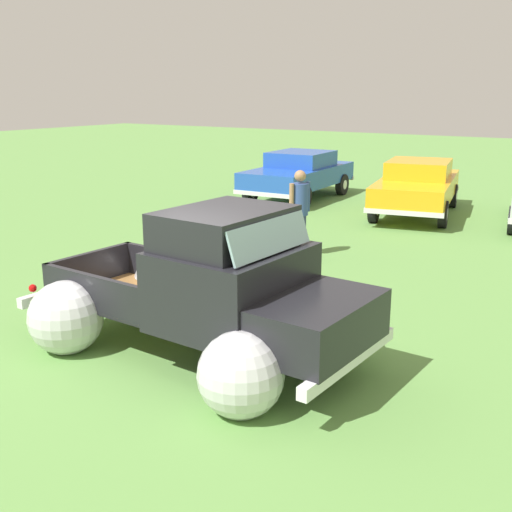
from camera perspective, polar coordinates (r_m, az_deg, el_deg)
ground_plane at (r=8.24m, az=-5.69°, el=-8.55°), size 80.00×80.00×0.00m
vintage_pickup_truck at (r=7.73m, az=-3.67°, el=-4.10°), size 4.72×2.96×1.96m
show_car_0 at (r=19.33m, az=3.91°, el=7.51°), size 2.14×4.49×1.43m
show_car_1 at (r=17.39m, az=14.43°, el=6.25°), size 2.73×4.88×1.43m
spectator_0 at (r=12.53m, az=3.98°, el=4.42°), size 0.43×0.53×1.74m
lane_cone_0 at (r=9.98m, az=-3.83°, el=-2.36°), size 0.36×0.36×0.63m
lane_cone_1 at (r=10.06m, az=2.18°, el=-2.19°), size 0.36×0.36×0.63m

